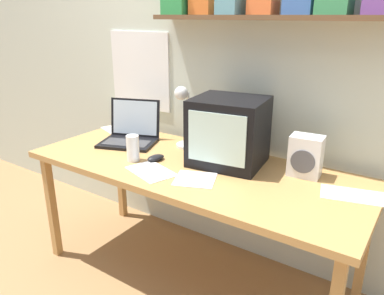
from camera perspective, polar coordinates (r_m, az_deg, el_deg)
name	(u,v)px	position (r m, az deg, el deg)	size (l,w,h in m)	color
ground_plane	(192,276)	(2.37, 0.00, -19.03)	(12.00, 12.00, 0.00)	#956E45
back_wall	(236,46)	(2.24, 6.77, 15.06)	(5.60, 0.24, 2.60)	beige
corner_desk	(192,175)	(2.03, 0.00, -4.15)	(1.84, 0.73, 0.72)	#B68348
crt_monitor	(229,132)	(1.98, 5.60, 2.44)	(0.41, 0.38, 0.36)	black
laptop	(131,132)	(2.38, -9.29, 2.39)	(0.41, 0.38, 0.26)	black
desk_lamp	(184,114)	(2.21, -1.17, 5.13)	(0.15, 0.16, 0.37)	silver
juice_glass	(133,149)	(2.07, -8.99, -0.29)	(0.07, 0.07, 0.14)	white
space_heater	(306,156)	(1.93, 16.93, -1.26)	(0.16, 0.13, 0.21)	white
computer_mouse	(156,158)	(2.07, -5.55, -1.58)	(0.08, 0.12, 0.03)	black
loose_paper_near_monitor	(195,179)	(1.83, 0.48, -4.85)	(0.25, 0.24, 0.00)	silver
loose_paper_near_laptop	(116,129)	(2.68, -11.50, 2.81)	(0.23, 0.21, 0.00)	white
open_notebook	(151,171)	(1.93, -6.25, -3.62)	(0.30, 0.24, 0.00)	white
printed_handout	(352,195)	(1.82, 23.24, -6.70)	(0.30, 0.21, 0.00)	white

